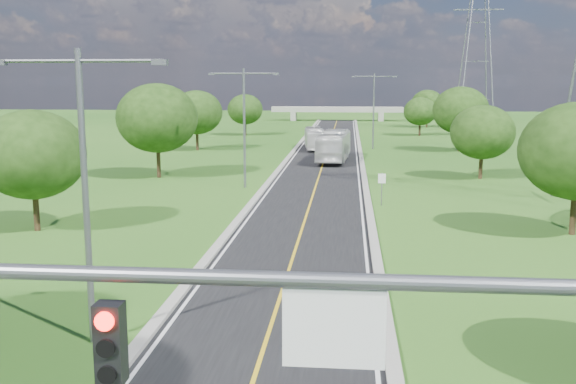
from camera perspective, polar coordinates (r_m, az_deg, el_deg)
name	(u,v)px	position (r m, az deg, el deg)	size (l,w,h in m)	color
ground	(322,166)	(69.01, 3.08, 2.35)	(260.00, 260.00, 0.00)	#214F16
road	(325,159)	(74.95, 3.27, 2.96)	(8.00, 150.00, 0.06)	black
curb_left	(288,158)	(75.22, 0.03, 3.07)	(0.50, 150.00, 0.22)	gray
curb_right	(361,159)	(74.91, 6.53, 2.97)	(0.50, 150.00, 0.22)	gray
speed_limit_sign	(382,184)	(47.00, 8.34, 0.72)	(0.55, 0.09, 2.40)	slate
overpass	(337,110)	(148.54, 4.38, 7.26)	(30.00, 3.00, 3.20)	gray
streetlight_near_left	(84,173)	(22.37, -17.66, 1.63)	(5.90, 0.25, 10.00)	slate
streetlight_mid_left	(244,118)	(54.16, -3.92, 6.61)	(5.90, 0.25, 10.00)	slate
streetlight_far_right	(374,104)	(86.48, 7.63, 7.74)	(5.90, 0.25, 10.00)	slate
power_tower_far	(477,53)	(125.64, 16.42, 11.73)	(9.00, 6.40, 28.00)	slate
tree_lb	(32,155)	(41.14, -21.77, 3.11)	(6.30, 6.30, 7.33)	black
tree_lc	(157,118)	(61.10, -11.56, 6.45)	(7.56, 7.56, 8.79)	black
tree_ld	(197,112)	(84.80, -8.13, 7.02)	(6.72, 6.72, 7.82)	black
tree_le	(245,109)	(107.86, -3.83, 7.34)	(5.88, 5.88, 6.84)	black
tree_rc	(482,132)	(61.77, 16.90, 5.11)	(5.88, 5.88, 6.84)	black
tree_rd	(461,110)	(85.64, 15.10, 7.01)	(7.14, 7.14, 8.30)	black
tree_re	(420,111)	(109.12, 11.67, 7.03)	(5.46, 5.46, 6.35)	black
tree_rf	(427,104)	(129.34, 12.29, 7.68)	(6.30, 6.30, 7.33)	black
bus_outbound	(334,146)	(72.79, 4.10, 4.12)	(2.85, 12.18, 3.39)	silver
bus_inbound	(315,138)	(85.46, 2.40, 4.78)	(2.35, 10.03, 2.79)	silver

